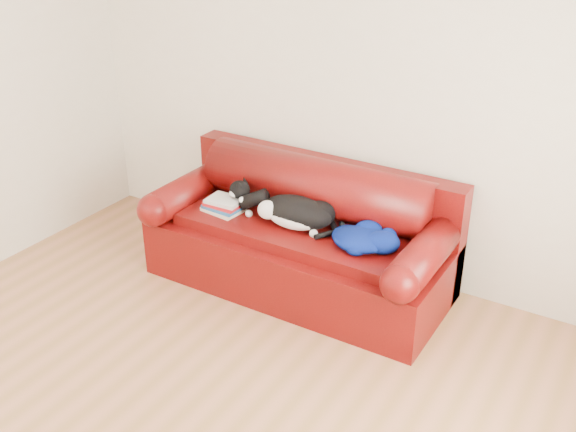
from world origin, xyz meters
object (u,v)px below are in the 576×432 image
sofa_base (299,255)px  cat (296,213)px  book_stack (224,205)px  blanket (364,238)px

sofa_base → cat: bearing=-80.0°
book_stack → cat: size_ratio=0.39×
sofa_base → cat: size_ratio=2.81×
sofa_base → book_stack: (-0.55, -0.12, 0.31)m
sofa_base → cat: 0.37m
blanket → sofa_base: bearing=172.4°
sofa_base → blanket: blanket is taller
book_stack → sofa_base: bearing=12.5°
sofa_base → book_stack: bearing=-167.5°
book_stack → blanket: bearing=2.7°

